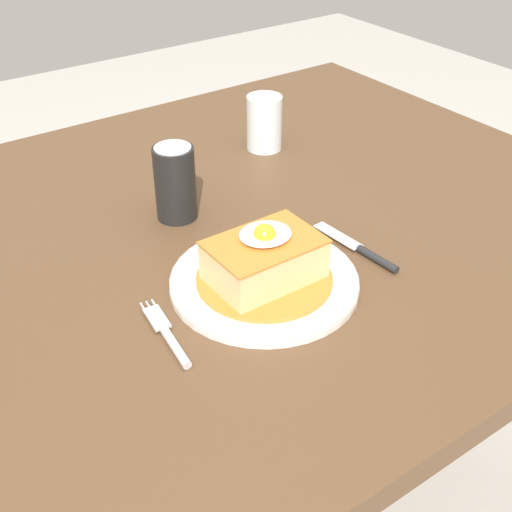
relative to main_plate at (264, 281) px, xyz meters
name	(u,v)px	position (x,y,z in m)	size (l,w,h in m)	color
dining_table	(188,283)	(-0.03, 0.17, -0.10)	(1.48, 1.03, 0.73)	brown
main_plate	(264,281)	(0.00, 0.00, 0.00)	(0.27, 0.27, 0.02)	white
sandwich_meal	(264,261)	(0.00, 0.00, 0.03)	(0.19, 0.19, 0.09)	orange
fork	(169,337)	(-0.17, -0.03, 0.00)	(0.03, 0.14, 0.01)	silver
knife	(366,252)	(0.17, -0.03, 0.00)	(0.03, 0.17, 0.01)	#262628
soda_can	(175,183)	(0.00, 0.24, 0.05)	(0.07, 0.07, 0.12)	black
drinking_glass	(264,126)	(0.27, 0.37, 0.04)	(0.07, 0.07, 0.10)	#3F2314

